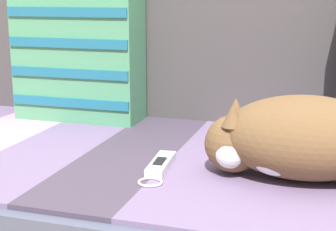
{
  "coord_description": "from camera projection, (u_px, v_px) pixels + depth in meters",
  "views": [
    {
      "loc": [
        0.12,
        -0.99,
        0.74
      ],
      "look_at": [
        -0.2,
        0.04,
        0.48
      ],
      "focal_mm": 55.0,
      "sensor_mm": 36.0,
      "label": 1
    }
  ],
  "objects": [
    {
      "name": "sofa_backrest",
      "position": [
        283.0,
        46.0,
        1.43
      ],
      "size": [
        2.06,
        0.14,
        0.43
      ],
      "color": "#474242",
      "rests_on": "couch"
    },
    {
      "name": "throw_pillow_striped",
      "position": [
        79.0,
        56.0,
        1.47
      ],
      "size": [
        0.36,
        0.14,
        0.37
      ],
      "color": "#4C9366",
      "rests_on": "couch"
    },
    {
      "name": "sleeping_cat",
      "position": [
        295.0,
        139.0,
        1.01
      ],
      "size": [
        0.4,
        0.24,
        0.17
      ],
      "color": "brown",
      "rests_on": "couch"
    },
    {
      "name": "game_remote_near",
      "position": [
        160.0,
        166.0,
        1.07
      ],
      "size": [
        0.06,
        0.19,
        0.02
      ],
      "color": "white",
      "rests_on": "couch"
    }
  ]
}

